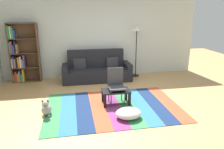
{
  "coord_description": "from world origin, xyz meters",
  "views": [
    {
      "loc": [
        -1.03,
        -4.83,
        2.28
      ],
      "look_at": [
        -0.04,
        0.42,
        0.65
      ],
      "focal_mm": 34.01,
      "sensor_mm": 36.0,
      "label": 1
    }
  ],
  "objects_px": {
    "couch": "(97,70)",
    "pouf": "(128,113)",
    "standing_lamp": "(137,35)",
    "bookshelf": "(21,55)",
    "coffee_table": "(116,93)",
    "tv_remote": "(118,90)",
    "folding_chair": "(116,83)",
    "dog": "(46,109)"
  },
  "relations": [
    {
      "from": "couch",
      "to": "pouf",
      "type": "bearing_deg",
      "value": -82.75
    },
    {
      "from": "standing_lamp",
      "to": "bookshelf",
      "type": "bearing_deg",
      "value": 178.42
    },
    {
      "from": "coffee_table",
      "to": "tv_remote",
      "type": "bearing_deg",
      "value": -57.42
    },
    {
      "from": "coffee_table",
      "to": "tv_remote",
      "type": "height_order",
      "value": "tv_remote"
    },
    {
      "from": "bookshelf",
      "to": "tv_remote",
      "type": "bearing_deg",
      "value": -41.46
    },
    {
      "from": "couch",
      "to": "bookshelf",
      "type": "xyz_separation_m",
      "value": [
        -2.4,
        0.29,
        0.54
      ]
    },
    {
      "from": "coffee_table",
      "to": "folding_chair",
      "type": "xyz_separation_m",
      "value": [
        0.02,
        0.09,
        0.24
      ]
    },
    {
      "from": "tv_remote",
      "to": "standing_lamp",
      "type": "bearing_deg",
      "value": 100.44
    },
    {
      "from": "tv_remote",
      "to": "folding_chair",
      "type": "height_order",
      "value": "folding_chair"
    },
    {
      "from": "pouf",
      "to": "dog",
      "type": "height_order",
      "value": "dog"
    },
    {
      "from": "coffee_table",
      "to": "standing_lamp",
      "type": "relative_size",
      "value": 0.39
    },
    {
      "from": "standing_lamp",
      "to": "tv_remote",
      "type": "height_order",
      "value": "standing_lamp"
    },
    {
      "from": "couch",
      "to": "coffee_table",
      "type": "xyz_separation_m",
      "value": [
        0.24,
        -2.03,
        -0.04
      ]
    },
    {
      "from": "standing_lamp",
      "to": "pouf",
      "type": "bearing_deg",
      "value": -109.48
    },
    {
      "from": "dog",
      "to": "bookshelf",
      "type": "bearing_deg",
      "value": 110.61
    },
    {
      "from": "coffee_table",
      "to": "dog",
      "type": "relative_size",
      "value": 1.74
    },
    {
      "from": "coffee_table",
      "to": "folding_chair",
      "type": "height_order",
      "value": "folding_chair"
    },
    {
      "from": "standing_lamp",
      "to": "coffee_table",
      "type": "bearing_deg",
      "value": -118.04
    },
    {
      "from": "bookshelf",
      "to": "pouf",
      "type": "xyz_separation_m",
      "value": [
        2.76,
        -3.1,
        -0.76
      ]
    },
    {
      "from": "pouf",
      "to": "bookshelf",
      "type": "bearing_deg",
      "value": 131.69
    },
    {
      "from": "pouf",
      "to": "tv_remote",
      "type": "distance_m",
      "value": 0.78
    },
    {
      "from": "coffee_table",
      "to": "pouf",
      "type": "relative_size",
      "value": 1.22
    },
    {
      "from": "couch",
      "to": "folding_chair",
      "type": "bearing_deg",
      "value": -82.35
    },
    {
      "from": "standing_lamp",
      "to": "folding_chair",
      "type": "distance_m",
      "value": 2.58
    },
    {
      "from": "dog",
      "to": "standing_lamp",
      "type": "bearing_deg",
      "value": 41.49
    },
    {
      "from": "folding_chair",
      "to": "coffee_table",
      "type": "bearing_deg",
      "value": -47.82
    },
    {
      "from": "couch",
      "to": "dog",
      "type": "bearing_deg",
      "value": -121.36
    },
    {
      "from": "dog",
      "to": "standing_lamp",
      "type": "distance_m",
      "value": 4.0
    },
    {
      "from": "bookshelf",
      "to": "standing_lamp",
      "type": "bearing_deg",
      "value": -1.58
    },
    {
      "from": "bookshelf",
      "to": "coffee_table",
      "type": "xyz_separation_m",
      "value": [
        2.64,
        -2.31,
        -0.58
      ]
    },
    {
      "from": "pouf",
      "to": "folding_chair",
      "type": "bearing_deg",
      "value": 96.37
    },
    {
      "from": "standing_lamp",
      "to": "folding_chair",
      "type": "bearing_deg",
      "value": -118.64
    },
    {
      "from": "bookshelf",
      "to": "pouf",
      "type": "bearing_deg",
      "value": -48.31
    },
    {
      "from": "coffee_table",
      "to": "standing_lamp",
      "type": "height_order",
      "value": "standing_lamp"
    },
    {
      "from": "folding_chair",
      "to": "pouf",
      "type": "bearing_deg",
      "value": -29.5
    },
    {
      "from": "standing_lamp",
      "to": "couch",
      "type": "bearing_deg",
      "value": -172.77
    },
    {
      "from": "pouf",
      "to": "coffee_table",
      "type": "bearing_deg",
      "value": 98.45
    },
    {
      "from": "bookshelf",
      "to": "tv_remote",
      "type": "distance_m",
      "value": 3.6
    },
    {
      "from": "folding_chair",
      "to": "standing_lamp",
      "type": "bearing_deg",
      "value": 115.49
    },
    {
      "from": "dog",
      "to": "standing_lamp",
      "type": "xyz_separation_m",
      "value": [
        2.83,
        2.51,
        1.3
      ]
    },
    {
      "from": "bookshelf",
      "to": "coffee_table",
      "type": "relative_size",
      "value": 2.76
    },
    {
      "from": "dog",
      "to": "folding_chair",
      "type": "bearing_deg",
      "value": 13.09
    }
  ]
}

